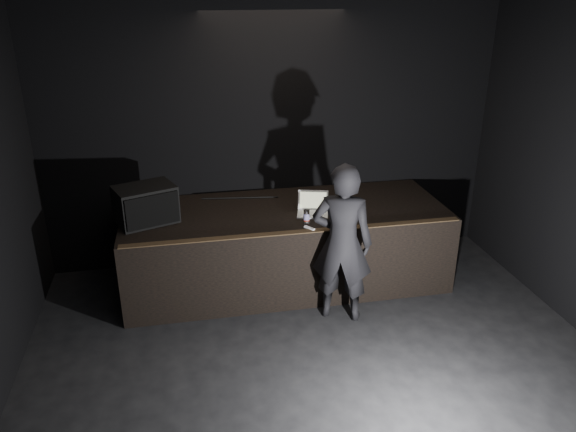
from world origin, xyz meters
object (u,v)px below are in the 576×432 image
(stage_riser, at_px, (285,245))
(beer_can, at_px, (306,217))
(stage_monitor, at_px, (146,204))
(person, at_px, (342,243))
(laptop, at_px, (313,208))

(stage_riser, distance_m, beer_can, 0.78)
(stage_monitor, height_order, person, person)
(laptop, bearing_deg, stage_riser, 164.69)
(stage_riser, bearing_deg, stage_monitor, -177.53)
(stage_riser, bearing_deg, laptop, -30.69)
(stage_riser, height_order, beer_can, beer_can)
(beer_can, relative_size, person, 0.09)
(beer_can, bearing_deg, person, -56.46)
(beer_can, height_order, person, person)
(laptop, distance_m, beer_can, 0.35)
(laptop, relative_size, beer_can, 2.56)
(stage_riser, distance_m, laptop, 0.67)
(laptop, distance_m, person, 0.79)
(stage_monitor, height_order, beer_can, stage_monitor)
(stage_monitor, relative_size, person, 0.42)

